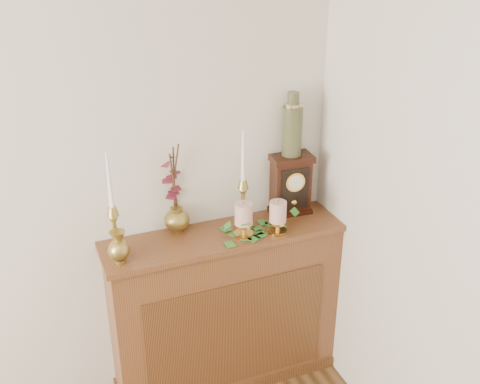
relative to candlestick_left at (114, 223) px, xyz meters
name	(u,v)px	position (x,y,z in m)	size (l,w,h in m)	color
console_shelf	(226,313)	(0.54, 0.01, -0.66)	(1.24, 0.34, 0.93)	brown
candlestick_left	(114,223)	(0.00, 0.00, 0.00)	(0.08, 0.08, 0.51)	tan
candlestick_center	(243,196)	(0.65, 0.05, 0.00)	(0.08, 0.08, 0.51)	tan
bud_vase	(119,248)	(0.00, -0.07, -0.09)	(0.10, 0.10, 0.16)	tan
ginger_jar	(173,189)	(0.32, 0.15, 0.05)	(0.19, 0.21, 0.48)	tan
pillar_candle_left	(244,218)	(0.61, -0.05, -0.07)	(0.10, 0.10, 0.19)	gold
pillar_candle_right	(278,216)	(0.78, -0.09, -0.07)	(0.09, 0.09, 0.18)	gold
ivy_garland	(256,231)	(0.68, -0.05, -0.15)	(0.49, 0.20, 0.09)	#34762D
mantel_clock	(290,184)	(0.94, 0.10, -0.01)	(0.23, 0.17, 0.32)	black
ceramic_vase	(292,127)	(0.94, 0.11, 0.30)	(0.10, 0.10, 0.33)	#1C392C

